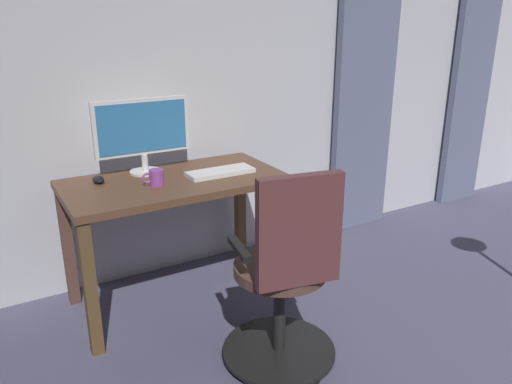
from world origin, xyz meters
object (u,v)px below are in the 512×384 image
computer_monitor (142,130)px  desk (175,198)px  computer_keyboard (220,172)px  mug_coffee (156,177)px  office_chair (286,281)px  computer_mouse (98,180)px

computer_monitor → desk: bearing=116.3°
computer_keyboard → mug_coffee: bearing=1.2°
computer_keyboard → desk: bearing=-10.5°
mug_coffee → desk: bearing=-155.4°
desk → mug_coffee: size_ratio=10.05×
office_chair → computer_keyboard: 0.85m
office_chair → computer_mouse: 1.18m
computer_mouse → computer_keyboard: bearing=163.6°
desk → mug_coffee: bearing=24.6°
office_chair → mug_coffee: office_chair is taller
computer_monitor → computer_mouse: size_ratio=5.51×
office_chair → mug_coffee: bearing=123.2°
desk → mug_coffee: mug_coffee is taller
computer_mouse → mug_coffee: (-0.26, 0.20, 0.03)m
computer_mouse → computer_monitor: bearing=-168.6°
computer_monitor → computer_keyboard: computer_monitor is taller
desk → computer_keyboard: (-0.26, 0.05, 0.13)m
mug_coffee → computer_monitor: bearing=-95.7°
computer_monitor → computer_keyboard: 0.50m
desk → mug_coffee: 0.21m
office_chair → computer_mouse: size_ratio=10.11×
computer_monitor → computer_mouse: 0.37m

